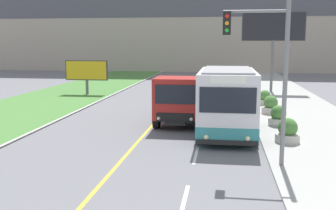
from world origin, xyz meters
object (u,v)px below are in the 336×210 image
at_px(planter_round_far, 265,98).
at_px(dump_truck, 180,101).
at_px(billboard_large, 273,30).
at_px(planter_round_near, 288,132).
at_px(billboard_small, 87,71).
at_px(city_bus, 227,102).
at_px(planter_round_third, 271,106).
at_px(planter_round_second, 278,117).
at_px(traffic_light_mast, 267,62).

bearing_deg(planter_round_far, dump_truck, -126.40).
relative_size(billboard_large, planter_round_near, 6.53).
distance_m(dump_truck, billboard_large, 17.12).
distance_m(billboard_large, planter_round_near, 19.51).
bearing_deg(planter_round_far, billboard_small, 163.75).
relative_size(dump_truck, planter_round_far, 6.41).
bearing_deg(dump_truck, billboard_small, 129.29).
relative_size(city_bus, dump_truck, 0.86).
distance_m(planter_round_third, planter_round_far, 3.58).
bearing_deg(planter_round_third, planter_round_second, -90.11).
bearing_deg(billboard_large, dump_truck, -113.53).
bearing_deg(billboard_small, billboard_large, 13.44).
distance_m(traffic_light_mast, billboard_small, 22.65).
bearing_deg(planter_round_second, traffic_light_mast, -101.63).
distance_m(traffic_light_mast, planter_round_second, 7.78).
height_order(dump_truck, billboard_large, billboard_large).
bearing_deg(dump_truck, traffic_light_mast, -61.18).
distance_m(city_bus, traffic_light_mast, 5.26).
relative_size(dump_truck, billboard_small, 1.82).
bearing_deg(traffic_light_mast, dump_truck, 118.82).
xyz_separation_m(dump_truck, traffic_light_mast, (3.83, -6.96, 2.45)).
distance_m(planter_round_near, planter_round_far, 10.74).
bearing_deg(billboard_large, planter_round_third, -96.62).
height_order(billboard_large, planter_round_third, billboard_large).
relative_size(city_bus, billboard_large, 0.82).
height_order(dump_truck, planter_round_second, dump_truck).
xyz_separation_m(traffic_light_mast, billboard_large, (2.79, 22.17, 1.82)).
height_order(traffic_light_mast, planter_round_second, traffic_light_mast).
bearing_deg(billboard_small, planter_round_far, -16.25).
distance_m(planter_round_second, planter_round_far, 7.16).
distance_m(dump_truck, planter_round_near, 6.36).
xyz_separation_m(city_bus, planter_round_far, (2.73, 9.47, -1.09)).
distance_m(dump_truck, planter_round_far, 8.91).
xyz_separation_m(dump_truck, planter_round_second, (5.26, -0.02, -0.75)).
distance_m(city_bus, dump_truck, 3.45).
distance_m(city_bus, planter_round_far, 9.92).
relative_size(traffic_light_mast, billboard_large, 0.83).
xyz_separation_m(city_bus, traffic_light_mast, (1.30, -4.63, 2.13)).
height_order(city_bus, planter_round_third, city_bus).
height_order(dump_truck, traffic_light_mast, traffic_light_mast).
bearing_deg(planter_round_third, city_bus, -114.93).
distance_m(billboard_large, planter_round_second, 16.08).
xyz_separation_m(billboard_small, planter_round_far, (14.59, -4.25, -1.49)).
height_order(billboard_large, planter_round_near, billboard_large).
xyz_separation_m(traffic_light_mast, billboard_small, (-13.15, 18.35, -1.73)).
xyz_separation_m(billboard_large, planter_round_near, (-1.43, -18.80, -5.02)).
bearing_deg(planter_round_second, dump_truck, 179.82).
bearing_deg(billboard_large, city_bus, -103.13).
bearing_deg(planter_round_second, billboard_large, 84.90).
relative_size(dump_truck, billboard_large, 0.95).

